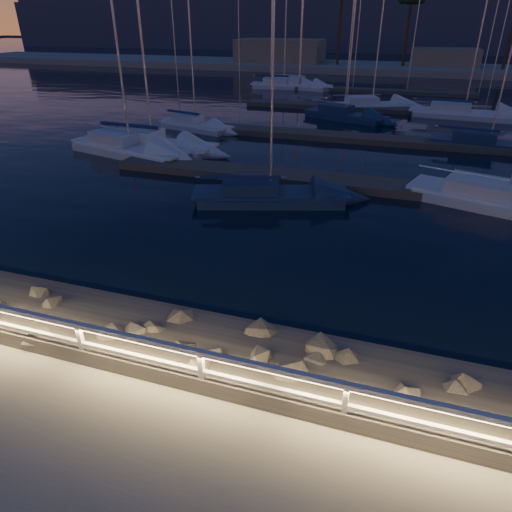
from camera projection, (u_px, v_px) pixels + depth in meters
The scene contains 19 objects.
ground at pixel (162, 379), 10.08m from camera, with size 400.00×400.00×0.00m, color #9B958C.
harbor_water at pixel (352, 130), 36.77m from camera, with size 400.00×440.00×0.60m.
guard_rail at pixel (155, 351), 9.74m from camera, with size 44.11×0.12×1.06m.
riprap at pixel (212, 358), 10.91m from camera, with size 30.18×2.60×1.25m.
floating_docks at pixel (354, 120), 37.59m from camera, with size 22.00×36.00×0.40m.
far_shore at pixel (389, 66), 72.23m from camera, with size 160.00×14.00×5.20m.
palm_center at pixel (411, 4), 66.81m from camera, with size 3.00×3.00×9.70m.
distant_hills at pixel (324, 27), 126.42m from camera, with size 230.00×37.50×18.00m.
sailboat_b at pixel (128, 147), 28.73m from camera, with size 8.88×4.49×14.58m.
sailboat_c at pixel (266, 194), 21.26m from camera, with size 7.45×4.17×12.21m.
sailboat_e at pixel (194, 124), 34.98m from camera, with size 6.35×3.30×10.49m.
sailboat_f at pixel (149, 143), 29.53m from camera, with size 8.62×3.05×14.45m.
sailboat_g at pixel (486, 143), 29.79m from camera, with size 7.53×3.27×12.38m.
sailboat_h at pixel (501, 199), 20.60m from camera, with size 8.78×4.82×14.32m.
sailboat_j at pixel (343, 114), 38.52m from camera, with size 7.45×4.54×12.32m.
sailboat_k at pixel (370, 105), 42.81m from camera, with size 8.10×5.06×13.37m.
sailboat_l at pixel (461, 112), 39.20m from camera, with size 9.14×3.47×15.11m.
sailboat_m at pixel (297, 85), 55.04m from camera, with size 8.26×4.01×13.63m.
sailboat_n at pixel (282, 85), 55.27m from camera, with size 8.22×3.30×13.63m.
Camera 1 is at (4.39, -6.61, 7.10)m, focal length 32.00 mm.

